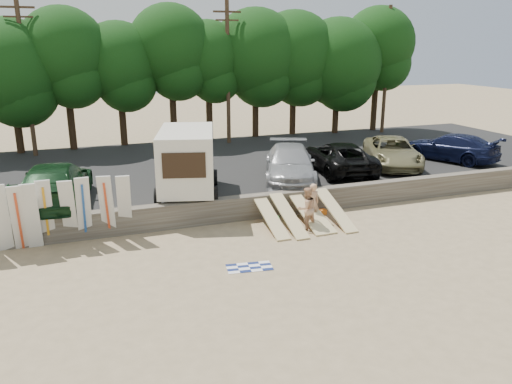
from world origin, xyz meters
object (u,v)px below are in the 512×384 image
(beachgoer_b, at_px, (307,208))
(car_2, at_px, (290,164))
(car_1, at_px, (55,184))
(cooler, at_px, (274,221))
(car_4, at_px, (392,152))
(box_trailer, at_px, (187,159))
(car_5, at_px, (450,147))
(beachgoer_a, at_px, (312,202))
(car_3, at_px, (339,157))

(beachgoer_b, bearing_deg, car_2, -114.51)
(car_1, bearing_deg, car_2, -171.00)
(cooler, bearing_deg, car_4, 41.74)
(box_trailer, bearing_deg, car_5, 20.86)
(box_trailer, height_order, beachgoer_a, box_trailer)
(car_5, distance_m, beachgoer_a, 11.98)
(car_1, distance_m, car_5, 20.86)
(car_2, bearing_deg, beachgoer_b, -84.35)
(car_2, bearing_deg, car_4, 29.07)
(car_1, bearing_deg, beachgoer_b, 162.20)
(car_3, bearing_deg, beachgoer_a, 60.11)
(car_2, height_order, beachgoer_b, car_2)
(car_2, distance_m, car_5, 10.33)
(car_1, relative_size, car_5, 1.15)
(car_3, relative_size, car_4, 1.01)
(car_3, xyz_separation_m, beachgoer_b, (-4.40, -5.37, -0.61))
(car_3, relative_size, beachgoer_b, 3.24)
(car_3, bearing_deg, cooler, 48.93)
(beachgoer_b, bearing_deg, cooler, -51.11)
(car_1, height_order, car_2, car_1)
(beachgoer_b, bearing_deg, car_5, -163.27)
(car_1, height_order, car_5, car_1)
(car_1, xyz_separation_m, car_3, (13.63, 0.92, -0.11))
(box_trailer, distance_m, car_2, 5.25)
(box_trailer, bearing_deg, car_3, 24.72)
(car_3, relative_size, beachgoer_a, 3.43)
(car_2, xyz_separation_m, car_4, (6.40, 0.86, -0.05))
(beachgoer_a, bearing_deg, beachgoer_b, 50.26)
(beachgoer_a, xyz_separation_m, cooler, (-1.62, 0.16, -0.65))
(box_trailer, distance_m, car_4, 11.68)
(car_1, bearing_deg, box_trailer, -177.10)
(car_5, bearing_deg, beachgoer_a, -0.81)
(car_4, bearing_deg, cooler, -127.85)
(box_trailer, xyz_separation_m, car_3, (8.24, 1.39, -0.83))
(car_2, relative_size, beachgoer_b, 3.29)
(box_trailer, height_order, car_5, box_trailer)
(car_3, distance_m, car_4, 3.32)
(car_1, height_order, beachgoer_b, car_1)
(beachgoer_b, bearing_deg, beachgoer_a, -138.75)
(car_3, distance_m, cooler, 7.12)
(box_trailer, bearing_deg, car_1, -169.92)
(beachgoer_a, relative_size, beachgoer_b, 0.94)
(box_trailer, xyz_separation_m, beachgoer_b, (3.84, -3.97, -1.44))
(box_trailer, relative_size, car_5, 0.93)
(car_2, relative_size, cooler, 14.89)
(car_5, bearing_deg, beachgoer_b, 1.13)
(car_5, bearing_deg, box_trailer, -18.60)
(beachgoer_a, height_order, beachgoer_b, beachgoer_b)
(car_1, bearing_deg, cooler, 164.66)
(car_4, xyz_separation_m, beachgoer_b, (-7.72, -5.51, -0.61))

